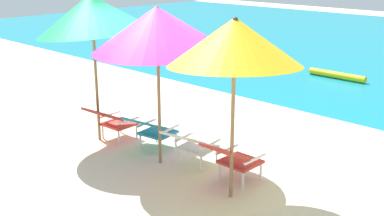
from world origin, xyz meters
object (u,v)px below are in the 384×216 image
lounge_chair_near_left (151,129)px  beach_umbrella_left (92,14)px  beach_umbrella_right (235,42)px  swim_buoy (337,75)px  lounge_chair_far_right (233,157)px  beach_umbrella_center (158,29)px  lounge_chair_near_right (191,143)px  lounge_chair_far_left (112,120)px

lounge_chair_near_left → beach_umbrella_left: 2.15m
lounge_chair_near_left → beach_umbrella_right: bearing=-9.8°
swim_buoy → beach_umbrella_left: bearing=-97.2°
lounge_chair_far_right → beach_umbrella_center: (-1.29, -0.23, 1.73)m
lounge_chair_far_right → lounge_chair_near_left: bearing=179.9°
lounge_chair_far_right → beach_umbrella_center: size_ratio=0.35×
beach_umbrella_right → lounge_chair_near_right: bearing=163.3°
lounge_chair_near_left → beach_umbrella_left: bearing=-165.1°
swim_buoy → beach_umbrella_center: size_ratio=0.64×
beach_umbrella_left → beach_umbrella_center: 1.55m
lounge_chair_near_right → lounge_chair_near_left: bearing=178.3°
lounge_chair_near_left → beach_umbrella_right: (2.00, -0.34, 1.73)m
swim_buoy → lounge_chair_far_left: bearing=-95.5°
swim_buoy → lounge_chair_far_right: 7.12m
lounge_chair_near_left → lounge_chair_near_right: 0.94m
swim_buoy → beach_umbrella_left: 7.49m
beach_umbrella_left → beach_umbrella_center: beach_umbrella_left is taller
beach_umbrella_center → swim_buoy: bearing=95.2°
lounge_chair_near_right → beach_umbrella_right: size_ratio=0.37×
lounge_chair_far_left → lounge_chair_near_right: same height
lounge_chair_near_right → beach_umbrella_left: (-2.03, -0.26, 1.83)m
beach_umbrella_right → lounge_chair_far_right: bearing=125.7°
beach_umbrella_right → lounge_chair_near_left: bearing=170.2°
lounge_chair_far_left → beach_umbrella_left: bearing=-152.5°
swim_buoy → lounge_chair_far_left: lounge_chair_far_left is taller
swim_buoy → beach_umbrella_right: (2.18, -7.18, 2.03)m
swim_buoy → beach_umbrella_left: size_ratio=0.61×
swim_buoy → lounge_chair_near_right: size_ratio=1.72×
lounge_chair_far_left → beach_umbrella_right: size_ratio=0.36×
swim_buoy → beach_umbrella_center: 7.39m
swim_buoy → beach_umbrella_right: size_ratio=0.64×
swim_buoy → lounge_chair_near_right: (1.13, -6.87, 0.31)m
swim_buoy → lounge_chair_far_right: bearing=-74.2°
lounge_chair_near_left → lounge_chair_near_right: bearing=-1.7°
lounge_chair_far_right → beach_umbrella_left: size_ratio=0.33×
lounge_chair_near_left → beach_umbrella_center: size_ratio=0.38×
lounge_chair_near_right → lounge_chair_far_right: 0.81m
swim_buoy → beach_umbrella_right: bearing=-73.1°
lounge_chair_far_left → beach_umbrella_center: bearing=-2.7°
lounge_chair_far_right → swim_buoy: bearing=105.8°
beach_umbrella_left → swim_buoy: bearing=82.8°
beach_umbrella_center → beach_umbrella_right: same height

